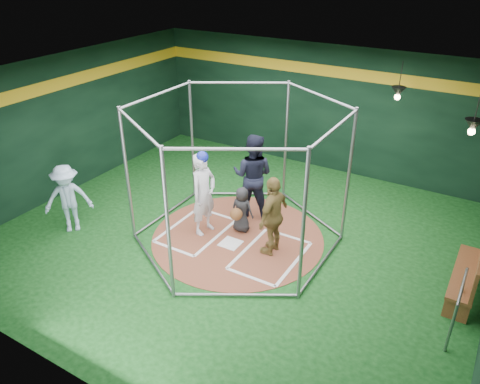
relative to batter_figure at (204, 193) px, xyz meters
The scene contains 15 objects.
room_shell 1.11m from the batter_figure, 11.67° to the left, with size 10.10×9.10×3.53m.
clay_disc 1.25m from the batter_figure, 11.11° to the left, with size 3.80×3.80×0.01m, color brown.
home_plate 1.24m from the batter_figure, 10.84° to the right, with size 0.43×0.43×0.01m, color white.
batter_box_left 0.98m from the batter_figure, 150.94° to the right, with size 1.17×1.77×0.01m.
batter_box_right 1.98m from the batter_figure, ahead, with size 1.17×1.77×0.01m.
batting_cage 0.95m from the batter_figure, 11.11° to the left, with size 4.05×4.67×3.00m.
pendant_lamp_near 5.10m from the batter_figure, 51.60° to the left, with size 0.34×0.34×0.90m.
pendant_lamp_far 5.52m from the batter_figure, 24.27° to the left, with size 0.34×0.34×0.90m.
batter_figure is the anchor object (origin of this frame).
visitor_leopard 1.67m from the batter_figure, ahead, with size 1.02×0.42×1.73m, color #AA8D48.
catcher_figure 0.93m from the batter_figure, 31.57° to the left, with size 0.54×0.57×1.07m.
umpire 1.36m from the batter_figure, 67.28° to the left, with size 0.98×0.76×2.01m, color black.
bystander_blue 3.03m from the batter_figure, 150.72° to the right, with size 1.03×0.59×1.60m, color #ABC7E3.
dugout_bench 5.47m from the batter_figure, ahead, with size 0.43×1.86×1.08m.
steel_railing 5.35m from the batter_figure, ahead, with size 0.05×1.11×0.95m.
Camera 1 is at (4.51, -7.47, 5.75)m, focal length 35.00 mm.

